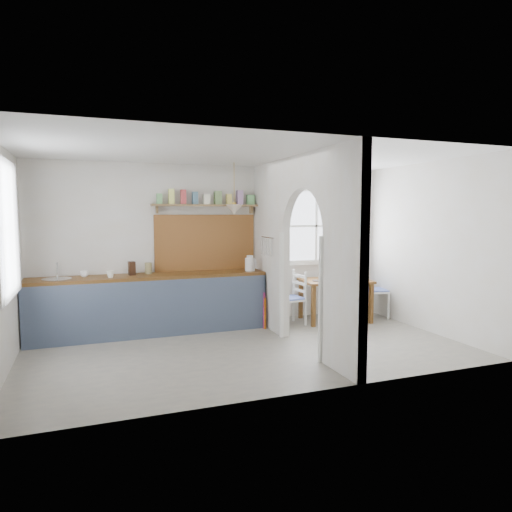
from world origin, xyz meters
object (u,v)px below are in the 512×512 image
object	(u,v)px
dining_table	(335,300)
kettle	(250,263)
chair_right	(373,290)
vase	(329,273)
chair_left	(290,298)

from	to	relation	value
dining_table	kettle	size ratio (longest dim) A/B	4.52
chair_right	kettle	distance (m)	2.32
vase	dining_table	bearing A→B (deg)	-94.27
dining_table	vase	world-z (taller)	vase
kettle	vase	world-z (taller)	kettle
dining_table	chair_right	size ratio (longest dim) A/B	1.16
chair_left	kettle	world-z (taller)	kettle
dining_table	vase	bearing A→B (deg)	93.02
chair_right	vase	world-z (taller)	chair_right
dining_table	kettle	world-z (taller)	kettle
chair_left	vase	world-z (taller)	chair_left
chair_left	kettle	distance (m)	0.89
chair_left	chair_right	xyz separation A→B (m)	(1.59, -0.01, 0.05)
dining_table	chair_left	distance (m)	0.83
chair_right	kettle	size ratio (longest dim) A/B	3.88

